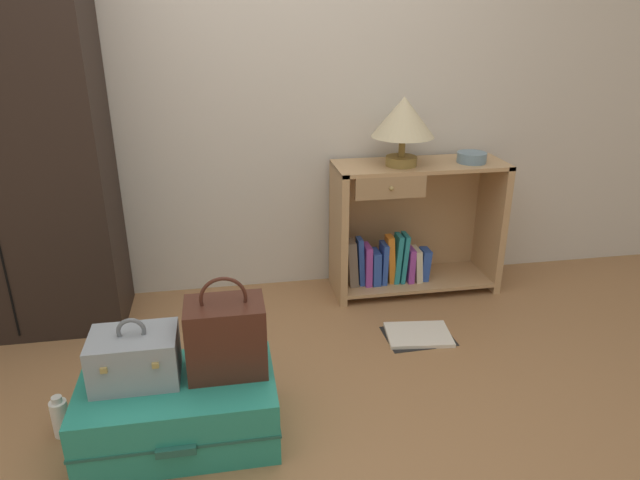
{
  "coord_description": "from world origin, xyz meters",
  "views": [
    {
      "loc": [
        -0.15,
        -1.69,
        1.55
      ],
      "look_at": [
        0.28,
        0.75,
        0.55
      ],
      "focal_mm": 31.91,
      "sensor_mm": 36.0,
      "label": 1
    }
  ],
  "objects_px": {
    "suitcase_large": "(179,409)",
    "open_book_on_floor": "(418,335)",
    "bookshelf": "(409,230)",
    "bottle": "(60,417)",
    "bowl": "(472,157)",
    "train_case": "(135,357)",
    "handbag": "(226,336)",
    "table_lamp": "(403,119)"
  },
  "relations": [
    {
      "from": "open_book_on_floor",
      "to": "suitcase_large",
      "type": "bearing_deg",
      "value": -154.82
    },
    {
      "from": "bookshelf",
      "to": "bowl",
      "type": "bearing_deg",
      "value": -8.94
    },
    {
      "from": "table_lamp",
      "to": "train_case",
      "type": "xyz_separation_m",
      "value": [
        -1.33,
        -1.02,
        -0.66
      ]
    },
    {
      "from": "table_lamp",
      "to": "bowl",
      "type": "height_order",
      "value": "table_lamp"
    },
    {
      "from": "bookshelf",
      "to": "train_case",
      "type": "height_order",
      "value": "bookshelf"
    },
    {
      "from": "table_lamp",
      "to": "train_case",
      "type": "height_order",
      "value": "table_lamp"
    },
    {
      "from": "bowl",
      "to": "handbag",
      "type": "distance_m",
      "value": 1.77
    },
    {
      "from": "handbag",
      "to": "bookshelf",
      "type": "bearing_deg",
      "value": 44.69
    },
    {
      "from": "bookshelf",
      "to": "handbag",
      "type": "xyz_separation_m",
      "value": [
        -1.08,
        -1.07,
        0.04
      ]
    },
    {
      "from": "train_case",
      "to": "bottle",
      "type": "relative_size",
      "value": 1.79
    },
    {
      "from": "train_case",
      "to": "bottle",
      "type": "xyz_separation_m",
      "value": [
        -0.32,
        0.05,
        -0.27
      ]
    },
    {
      "from": "bottle",
      "to": "open_book_on_floor",
      "type": "distance_m",
      "value": 1.68
    },
    {
      "from": "bottle",
      "to": "open_book_on_floor",
      "type": "bearing_deg",
      "value": 15.54
    },
    {
      "from": "open_book_on_floor",
      "to": "bookshelf",
      "type": "bearing_deg",
      "value": 78.6
    },
    {
      "from": "table_lamp",
      "to": "suitcase_large",
      "type": "distance_m",
      "value": 1.82
    },
    {
      "from": "bookshelf",
      "to": "open_book_on_floor",
      "type": "height_order",
      "value": "bookshelf"
    },
    {
      "from": "bowl",
      "to": "suitcase_large",
      "type": "xyz_separation_m",
      "value": [
        -1.59,
        -1.05,
        -0.67
      ]
    },
    {
      "from": "handbag",
      "to": "bottle",
      "type": "distance_m",
      "value": 0.74
    },
    {
      "from": "table_lamp",
      "to": "open_book_on_floor",
      "type": "bearing_deg",
      "value": -93.11
    },
    {
      "from": "handbag",
      "to": "open_book_on_floor",
      "type": "distance_m",
      "value": 1.16
    },
    {
      "from": "table_lamp",
      "to": "open_book_on_floor",
      "type": "xyz_separation_m",
      "value": [
        -0.03,
        -0.51,
        -1.01
      ]
    },
    {
      "from": "suitcase_large",
      "to": "bottle",
      "type": "height_order",
      "value": "suitcase_large"
    },
    {
      "from": "suitcase_large",
      "to": "open_book_on_floor",
      "type": "bearing_deg",
      "value": 25.18
    },
    {
      "from": "bookshelf",
      "to": "handbag",
      "type": "relative_size",
      "value": 2.41
    },
    {
      "from": "bowl",
      "to": "train_case",
      "type": "height_order",
      "value": "bowl"
    },
    {
      "from": "bowl",
      "to": "train_case",
      "type": "distance_m",
      "value": 2.06
    },
    {
      "from": "suitcase_large",
      "to": "handbag",
      "type": "relative_size",
      "value": 1.86
    },
    {
      "from": "handbag",
      "to": "bowl",
      "type": "bearing_deg",
      "value": 35.97
    },
    {
      "from": "train_case",
      "to": "handbag",
      "type": "relative_size",
      "value": 0.8
    },
    {
      "from": "train_case",
      "to": "bowl",
      "type": "bearing_deg",
      "value": 30.31
    },
    {
      "from": "bowl",
      "to": "suitcase_large",
      "type": "distance_m",
      "value": 2.02
    },
    {
      "from": "bookshelf",
      "to": "suitcase_large",
      "type": "bearing_deg",
      "value": -139.01
    },
    {
      "from": "suitcase_large",
      "to": "open_book_on_floor",
      "type": "distance_m",
      "value": 1.29
    },
    {
      "from": "bookshelf",
      "to": "open_book_on_floor",
      "type": "distance_m",
      "value": 0.67
    },
    {
      "from": "table_lamp",
      "to": "open_book_on_floor",
      "type": "distance_m",
      "value": 1.13
    },
    {
      "from": "bowl",
      "to": "open_book_on_floor",
      "type": "height_order",
      "value": "bowl"
    },
    {
      "from": "bottle",
      "to": "open_book_on_floor",
      "type": "relative_size",
      "value": 0.51
    },
    {
      "from": "handbag",
      "to": "table_lamp",
      "type": "bearing_deg",
      "value": 45.79
    },
    {
      "from": "table_lamp",
      "to": "bottle",
      "type": "xyz_separation_m",
      "value": [
        -1.65,
        -0.97,
        -0.94
      ]
    },
    {
      "from": "train_case",
      "to": "open_book_on_floor",
      "type": "height_order",
      "value": "train_case"
    },
    {
      "from": "suitcase_large",
      "to": "handbag",
      "type": "bearing_deg",
      "value": 11.67
    },
    {
      "from": "bookshelf",
      "to": "handbag",
      "type": "distance_m",
      "value": 1.52
    }
  ]
}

